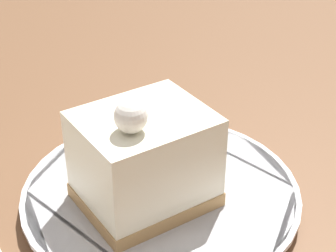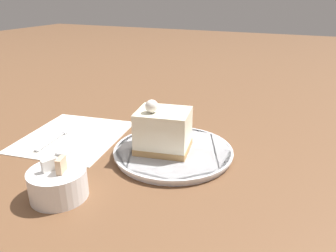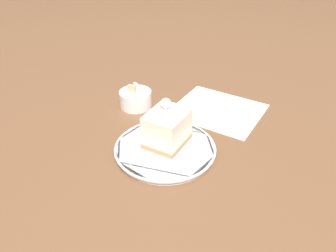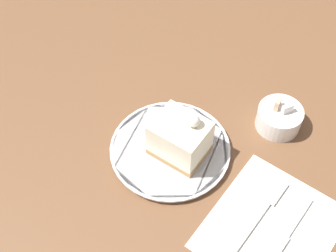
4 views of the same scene
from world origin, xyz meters
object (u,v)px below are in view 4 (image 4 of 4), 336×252
at_px(sugar_bowl, 279,118).
at_px(cake_slice, 180,138).
at_px(knife, 281,244).
at_px(fork, 262,211).
at_px(plate, 170,150).

bearing_deg(sugar_bowl, cake_slice, -115.58).
xyz_separation_m(cake_slice, sugar_bowl, (0.08, 0.18, -0.03)).
bearing_deg(knife, sugar_bowl, 120.75).
bearing_deg(fork, cake_slice, 176.73).
bearing_deg(cake_slice, plate, -163.67).
relative_size(plate, knife, 1.27).
height_order(plate, knife, plate).
relative_size(cake_slice, fork, 0.60).
relative_size(cake_slice, knife, 0.62).
relative_size(plate, sugar_bowl, 2.59).
distance_m(plate, sugar_bowl, 0.21).
height_order(cake_slice, knife, cake_slice).
height_order(plate, cake_slice, cake_slice).
distance_m(cake_slice, knife, 0.24).
xyz_separation_m(cake_slice, fork, (0.18, 0.01, -0.05)).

